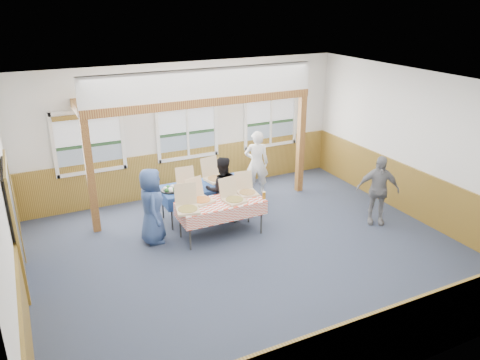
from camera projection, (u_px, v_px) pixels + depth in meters
name	position (u px, v px, depth m)	size (l,w,h in m)	color
floor	(253.00, 254.00, 8.94)	(8.00, 8.00, 0.00)	#262C3F
ceiling	(255.00, 87.00, 7.76)	(8.00, 8.00, 0.00)	white
wall_back	(187.00, 129.00, 11.28)	(8.00, 8.00, 0.00)	silver
wall_front	(392.00, 274.00, 5.43)	(8.00, 8.00, 0.00)	silver
wall_left	(7.00, 220.00, 6.73)	(8.00, 8.00, 0.00)	silver
wall_right	(420.00, 147.00, 9.98)	(8.00, 8.00, 0.00)	silver
wainscot_back	(189.00, 170.00, 11.65)	(7.98, 0.05, 1.10)	brown
wainscot_front	(381.00, 345.00, 5.83)	(7.98, 0.05, 1.10)	brown
wainscot_left	(22.00, 281.00, 7.13)	(0.05, 6.98, 1.10)	brown
wainscot_right	(412.00, 192.00, 10.36)	(0.05, 6.98, 1.10)	brown
cased_opening	(15.00, 227.00, 7.70)	(0.06, 1.30, 2.10)	#333333
window_left	(88.00, 138.00, 10.28)	(1.56, 0.10, 1.46)	white
window_mid	(187.00, 127.00, 11.22)	(1.56, 0.10, 1.46)	white
window_right	(271.00, 116.00, 12.15)	(1.56, 0.10, 1.46)	white
post_left	(91.00, 177.00, 9.41)	(0.15, 0.15, 2.40)	#5D2C14
post_right	(301.00, 145.00, 11.44)	(0.15, 0.15, 2.40)	#5D2C14
cross_beam	(204.00, 102.00, 9.95)	(5.15, 0.18, 0.18)	#5D2C14
table_left	(204.00, 187.00, 10.22)	(2.06, 1.50, 0.76)	#333333
table_right	(221.00, 204.00, 9.40)	(1.89, 1.39, 0.76)	#333333
pizza_box_a	(188.00, 187.00, 9.93)	(0.43, 0.51, 0.44)	beige
pizza_box_b	(215.00, 177.00, 10.45)	(0.53, 0.60, 0.47)	beige
pizza_box_c	(187.00, 207.00, 8.97)	(0.52, 0.60, 0.47)	beige
pizza_box_d	(200.00, 198.00, 9.36)	(0.52, 0.59, 0.44)	beige
pizza_box_e	(233.00, 198.00, 9.38)	(0.47, 0.55, 0.44)	beige
pizza_box_f	(247.00, 191.00, 9.73)	(0.43, 0.51, 0.42)	beige
veggie_tray	(171.00, 189.00, 9.89)	(0.41, 0.41, 0.09)	black
drink_glass	(264.00, 195.00, 9.48)	(0.07, 0.07, 0.15)	#8E5F17
woman_white	(257.00, 163.00, 11.36)	(0.59, 0.39, 1.62)	silver
woman_black	(222.00, 189.00, 10.02)	(0.71, 0.56, 1.47)	black
man_blue	(152.00, 206.00, 9.15)	(0.76, 0.49, 1.55)	#31487C
person_grey	(378.00, 190.00, 9.92)	(0.89, 0.37, 1.52)	slate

